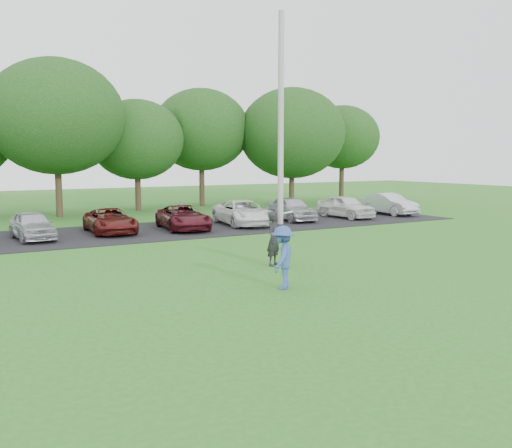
{
  "coord_description": "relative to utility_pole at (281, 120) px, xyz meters",
  "views": [
    {
      "loc": [
        -8.55,
        -11.03,
        3.27
      ],
      "look_at": [
        0.0,
        3.5,
        1.3
      ],
      "focal_mm": 40.0,
      "sensor_mm": 36.0,
      "label": 1
    }
  ],
  "objects": [
    {
      "name": "ground",
      "position": [
        -6.54,
        -12.28,
        -5.07
      ],
      "size": [
        100.0,
        100.0,
        0.0
      ],
      "primitive_type": "plane",
      "color": "#296C1E",
      "rests_on": "ground"
    },
    {
      "name": "camera_bystander",
      "position": [
        -5.96,
        -8.86,
        -4.24
      ],
      "size": [
        0.72,
        0.66,
        1.65
      ],
      "color": "black",
      "rests_on": "ground"
    },
    {
      "name": "parked_cars",
      "position": [
        -7.1,
        0.71,
        -4.46
      ],
      "size": [
        30.78,
        4.72,
        1.24
      ],
      "color": "#A9ACB1",
      "rests_on": "parking_lot"
    },
    {
      "name": "utility_pole",
      "position": [
        0.0,
        0.0,
        0.0
      ],
      "size": [
        0.28,
        0.28,
        10.14
      ],
      "primitive_type": "cylinder",
      "color": "#AAA9A4",
      "rests_on": "ground"
    },
    {
      "name": "parking_lot",
      "position": [
        -6.54,
        0.72,
        -5.05
      ],
      "size": [
        32.0,
        6.5,
        0.03
      ],
      "primitive_type": "cube",
      "color": "black",
      "rests_on": "ground"
    },
    {
      "name": "frisbee_player",
      "position": [
        -7.41,
        -11.57,
        -4.27
      ],
      "size": [
        1.16,
        1.13,
        1.97
      ],
      "color": "#355196",
      "rests_on": "ground"
    },
    {
      "name": "tree_row",
      "position": [
        -5.03,
        10.48,
        -0.16
      ],
      "size": [
        42.39,
        9.85,
        8.64
      ],
      "color": "#38281C",
      "rests_on": "ground"
    }
  ]
}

